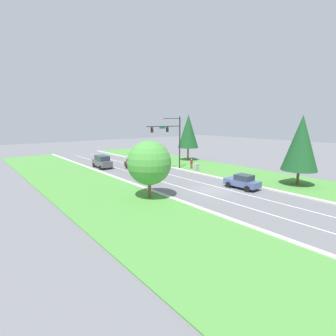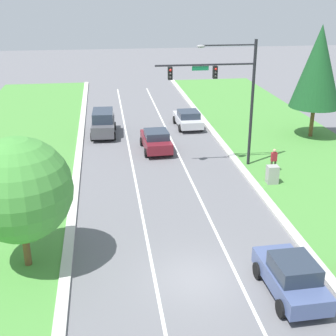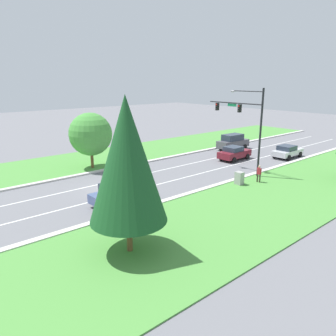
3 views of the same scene
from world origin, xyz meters
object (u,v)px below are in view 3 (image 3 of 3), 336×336
object	(u,v)px
graphite_suv	(233,142)
pedestrian	(259,173)
burgundy_sedan	(234,153)
slate_blue_sedan	(117,194)
fire_hydrant	(154,206)
oak_near_left_tree	(91,134)
traffic_signal_mast	(246,118)
utility_cabinet	(239,179)
conifer_far_right_tree	(127,160)
silver_sedan	(287,151)

from	to	relation	value
graphite_suv	pedestrian	size ratio (longest dim) A/B	2.90
burgundy_sedan	pedestrian	world-z (taller)	pedestrian
burgundy_sedan	slate_blue_sedan	bearing A→B (deg)	-81.83
fire_hydrant	oak_near_left_tree	size ratio (longest dim) A/B	0.12
burgundy_sedan	oak_near_left_tree	distance (m)	17.03
slate_blue_sedan	pedestrian	xyz separation A→B (m)	(4.00, 13.06, 0.07)
traffic_signal_mast	fire_hydrant	world-z (taller)	traffic_signal_mast
traffic_signal_mast	fire_hydrant	xyz separation A→B (m)	(1.96, -13.25, -5.33)
graphite_suv	pedestrian	xyz separation A→B (m)	(11.29, -10.25, -0.15)
utility_cabinet	burgundy_sedan	bearing A→B (deg)	131.11
pedestrian	oak_near_left_tree	bearing A→B (deg)	30.15
utility_cabinet	graphite_suv	bearing A→B (deg)	130.80
conifer_far_right_tree	oak_near_left_tree	bearing A→B (deg)	158.31
burgundy_sedan	fire_hydrant	world-z (taller)	burgundy_sedan
traffic_signal_mast	silver_sedan	distance (m)	11.10
silver_sedan	utility_cabinet	xyz separation A→B (m)	(3.00, -13.48, -0.17)
oak_near_left_tree	conifer_far_right_tree	size ratio (longest dim) A/B	0.69
conifer_far_right_tree	graphite_suv	bearing A→B (deg)	117.78
fire_hydrant	conifer_far_right_tree	xyz separation A→B (m)	(3.82, -4.76, 4.99)
traffic_signal_mast	utility_cabinet	world-z (taller)	traffic_signal_mast
graphite_suv	pedestrian	world-z (taller)	graphite_suv
pedestrian	fire_hydrant	world-z (taller)	pedestrian
burgundy_sedan	utility_cabinet	bearing A→B (deg)	-50.85
traffic_signal_mast	silver_sedan	bearing A→B (deg)	94.28
oak_near_left_tree	conifer_far_right_tree	world-z (taller)	conifer_far_right_tree
traffic_signal_mast	graphite_suv	size ratio (longest dim) A/B	1.77
oak_near_left_tree	burgundy_sedan	bearing A→B (deg)	63.12
silver_sedan	pedestrian	size ratio (longest dim) A/B	2.68
silver_sedan	graphite_suv	bearing A→B (deg)	-171.40
burgundy_sedan	slate_blue_sedan	world-z (taller)	slate_blue_sedan
pedestrian	oak_near_left_tree	size ratio (longest dim) A/B	0.28
fire_hydrant	oak_near_left_tree	bearing A→B (deg)	170.71
silver_sedan	fire_hydrant	bearing A→B (deg)	-84.57
utility_cabinet	pedestrian	size ratio (longest dim) A/B	0.74
slate_blue_sedan	pedestrian	size ratio (longest dim) A/B	2.52
slate_blue_sedan	fire_hydrant	bearing A→B (deg)	24.02
graphite_suv	slate_blue_sedan	world-z (taller)	graphite_suv
traffic_signal_mast	burgundy_sedan	distance (m)	7.61
burgundy_sedan	fire_hydrant	bearing A→B (deg)	-71.97
silver_sedan	conifer_far_right_tree	size ratio (longest dim) A/B	0.52
silver_sedan	oak_near_left_tree	xyz separation A→B (m)	(-11.15, -20.93, 2.97)
graphite_suv	slate_blue_sedan	distance (m)	24.43
silver_sedan	oak_near_left_tree	world-z (taller)	oak_near_left_tree
graphite_suv	utility_cabinet	xyz separation A→B (m)	(10.51, -12.18, -0.46)
traffic_signal_mast	graphite_suv	bearing A→B (deg)	133.71
silver_sedan	utility_cabinet	size ratio (longest dim) A/B	3.62
traffic_signal_mast	silver_sedan	size ratio (longest dim) A/B	1.92
pedestrian	traffic_signal_mast	bearing A→B (deg)	-29.97
fire_hydrant	burgundy_sedan	bearing A→B (deg)	109.98
graphite_suv	oak_near_left_tree	world-z (taller)	oak_near_left_tree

